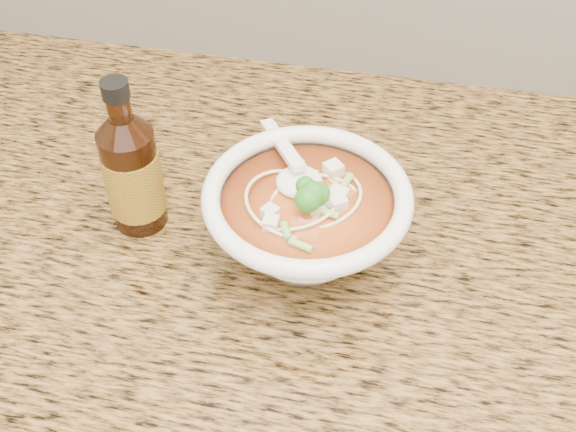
# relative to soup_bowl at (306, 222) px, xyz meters

# --- Properties ---
(counter_slab) EXTENTS (4.00, 0.68, 0.04)m
(counter_slab) POSITION_rel_soup_bowl_xyz_m (0.19, 0.05, -0.07)
(counter_slab) COLOR brown
(counter_slab) RESTS_ON cabinet
(soup_bowl) EXTENTS (0.22, 0.23, 0.12)m
(soup_bowl) POSITION_rel_soup_bowl_xyz_m (0.00, 0.00, 0.00)
(soup_bowl) COLOR white
(soup_bowl) RESTS_ON counter_slab
(hot_sauce_bottle) EXTENTS (0.07, 0.07, 0.19)m
(hot_sauce_bottle) POSITION_rel_soup_bowl_xyz_m (-0.20, 0.01, 0.02)
(hot_sauce_bottle) COLOR #3B1908
(hot_sauce_bottle) RESTS_ON counter_slab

